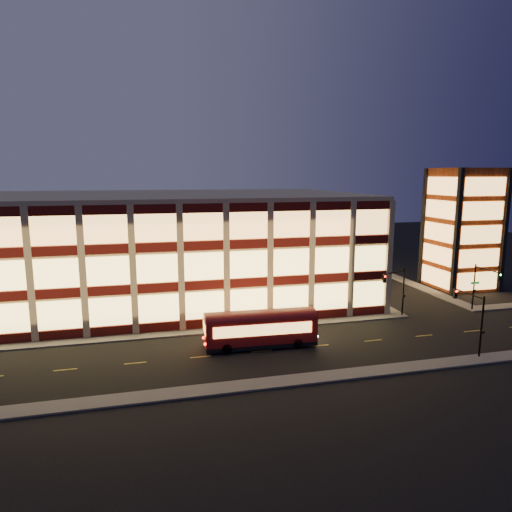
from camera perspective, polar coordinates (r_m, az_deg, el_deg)
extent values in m
plane|color=black|center=(50.35, -5.50, -9.69)|extent=(200.00, 200.00, 0.00)
cube|color=#514F4C|center=(50.95, -9.06, -9.44)|extent=(54.00, 2.00, 0.15)
cube|color=#514F4C|center=(72.49, 10.73, -3.57)|extent=(2.00, 30.00, 0.15)
cube|color=#514F4C|center=(77.66, 18.14, -2.99)|extent=(2.00, 30.00, 0.15)
cube|color=#514F4C|center=(38.50, -2.52, -16.01)|extent=(100.00, 2.00, 0.15)
cube|color=tan|center=(64.79, -10.47, 1.06)|extent=(50.00, 30.00, 14.00)
cube|color=tan|center=(64.07, -10.67, 7.48)|extent=(50.40, 30.40, 0.50)
cube|color=#470C0A|center=(51.59, -9.16, -8.51)|extent=(50.10, 0.25, 1.00)
cube|color=#EDC563|center=(50.98, -9.23, -6.27)|extent=(49.00, 0.20, 3.00)
cube|color=#470C0A|center=(72.00, 10.10, -3.17)|extent=(0.25, 30.10, 1.00)
cube|color=#EDC563|center=(71.55, 10.14, -1.54)|extent=(0.20, 29.00, 3.00)
cube|color=#470C0A|center=(50.37, -9.30, -3.76)|extent=(50.10, 0.25, 1.00)
cube|color=#EDC563|center=(49.93, -9.37, -1.42)|extent=(49.00, 0.20, 3.00)
cube|color=#470C0A|center=(71.13, 10.21, 0.28)|extent=(0.25, 30.10, 1.00)
cube|color=#EDC563|center=(70.80, 10.25, 1.95)|extent=(0.20, 29.00, 3.00)
cube|color=#470C0A|center=(49.51, -9.45, 1.19)|extent=(50.10, 0.25, 1.00)
cube|color=#EDC563|center=(49.25, -9.52, 3.60)|extent=(49.00, 0.20, 3.00)
cube|color=#470C0A|center=(70.52, 10.33, 3.80)|extent=(0.25, 30.10, 1.00)
cube|color=#EDC563|center=(70.32, 10.37, 5.50)|extent=(0.20, 29.00, 3.00)
cube|color=#8C3814|center=(75.62, 24.38, 3.14)|extent=(8.00, 8.00, 18.00)
cube|color=black|center=(70.04, 23.82, 2.69)|extent=(0.60, 0.60, 18.00)
cube|color=black|center=(75.19, 28.66, 2.76)|extent=(0.60, 0.60, 18.00)
cube|color=black|center=(76.47, 20.18, 3.49)|extent=(0.60, 0.60, 18.00)
cube|color=black|center=(81.21, 24.87, 3.52)|extent=(0.60, 0.60, 18.00)
cube|color=#FFB159|center=(73.63, 25.93, -2.84)|extent=(6.60, 0.16, 2.60)
cube|color=#FFB159|center=(74.30, 21.50, -2.41)|extent=(0.16, 6.60, 2.60)
cube|color=#FFB159|center=(73.00, 26.13, -0.24)|extent=(6.60, 0.16, 2.60)
cube|color=#FFB159|center=(73.68, 21.67, 0.17)|extent=(0.16, 6.60, 2.60)
cube|color=#FFB159|center=(72.53, 26.34, 2.41)|extent=(6.60, 0.16, 2.60)
cube|color=#FFB159|center=(73.21, 21.85, 2.80)|extent=(0.16, 6.60, 2.60)
cube|color=#FFB159|center=(72.21, 26.55, 5.08)|extent=(6.60, 0.16, 2.60)
cube|color=#FFB159|center=(72.90, 22.02, 5.44)|extent=(0.16, 6.60, 2.60)
cube|color=#FFB159|center=(72.06, 26.77, 7.77)|extent=(6.60, 0.16, 2.60)
cube|color=#FFB159|center=(72.74, 22.20, 8.11)|extent=(0.16, 6.60, 2.60)
cylinder|color=black|center=(58.19, 17.92, -4.32)|extent=(0.18, 0.18, 6.00)
cylinder|color=black|center=(56.07, 16.95, -1.97)|extent=(3.56, 1.63, 0.14)
cube|color=black|center=(54.68, 15.75, -2.75)|extent=(0.32, 0.32, 0.95)
sphere|color=#FF0C05|center=(54.46, 15.85, -2.48)|extent=(0.20, 0.20, 0.20)
cube|color=black|center=(58.13, 18.00, -4.75)|extent=(0.25, 0.18, 0.28)
cylinder|color=black|center=(63.96, 25.58, -3.55)|extent=(0.18, 0.18, 6.00)
cylinder|color=black|center=(61.94, 26.93, -1.52)|extent=(0.14, 4.00, 0.14)
cube|color=black|center=(60.57, 28.12, -2.34)|extent=(0.32, 0.32, 0.95)
sphere|color=#0CFF26|center=(60.38, 28.26, -2.10)|extent=(0.20, 0.20, 0.20)
cube|color=black|center=(63.90, 25.66, -3.94)|extent=(0.25, 0.18, 0.28)
cube|color=#0C7226|center=(63.72, 25.70, -3.05)|extent=(1.20, 0.06, 0.28)
cylinder|color=black|center=(47.90, 26.36, -7.99)|extent=(0.18, 0.18, 6.00)
cylinder|color=black|center=(48.66, 25.09, -4.31)|extent=(0.14, 4.00, 0.14)
cube|color=black|center=(50.29, 23.63, -4.34)|extent=(0.32, 0.32, 0.95)
sphere|color=#FF0C05|center=(50.08, 23.78, -4.06)|extent=(0.20, 0.20, 0.20)
cube|color=black|center=(47.88, 26.47, -8.51)|extent=(0.25, 0.18, 0.28)
cube|color=maroon|center=(46.09, 0.56, -9.05)|extent=(11.22, 3.28, 2.56)
cube|color=black|center=(46.60, 0.55, -10.79)|extent=(11.22, 3.28, 0.39)
cylinder|color=black|center=(44.88, -3.66, -11.50)|extent=(1.01, 0.38, 1.00)
cylinder|color=black|center=(47.14, -4.06, -10.42)|extent=(1.01, 0.38, 1.00)
cylinder|color=black|center=(46.29, 5.26, -10.84)|extent=(1.01, 0.38, 1.00)
cylinder|color=black|center=(48.48, 4.43, -9.83)|extent=(1.01, 0.38, 1.00)
cube|color=#FFB159|center=(44.67, 0.94, -9.23)|extent=(9.77, 0.50, 1.11)
cube|color=#FFB159|center=(47.30, 0.20, -8.11)|extent=(9.77, 0.50, 1.11)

